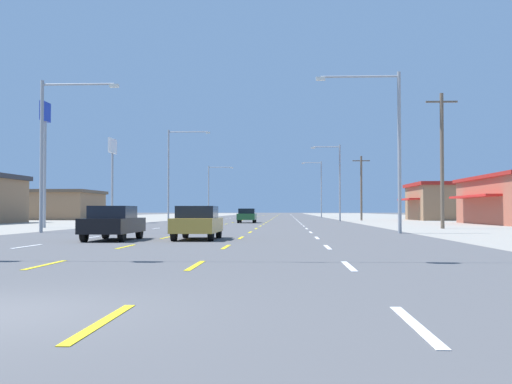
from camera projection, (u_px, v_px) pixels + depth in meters
name	position (u px, v px, depth m)	size (l,w,h in m)	color
ground_plane	(253.00, 221.00, 73.75)	(572.00, 572.00, 0.00)	#4C4C4F
lot_apron_left	(40.00, 221.00, 74.91)	(28.00, 440.00, 0.01)	gray
lot_apron_right	(472.00, 222.00, 72.60)	(28.00, 440.00, 0.01)	gray
lane_markings	(264.00, 218.00, 112.20)	(10.64, 227.60, 0.01)	white
signal_span_wire	(135.00, 45.00, 16.42)	(24.92, 0.53, 9.55)	brown
sedan_inner_left_nearest	(113.00, 222.00, 27.42)	(1.80, 4.50, 1.46)	black
sedan_center_turn_near	(197.00, 222.00, 28.12)	(1.80, 4.50, 1.46)	#B28C33
sedan_center_turn_mid	(247.00, 215.00, 65.78)	(1.80, 4.50, 1.46)	#235B2D
hatchback_far_left_midfar	(204.00, 214.00, 87.25)	(1.72, 3.90, 1.54)	red
storefront_left_row_2	(63.00, 205.00, 88.83)	(9.34, 12.34, 4.03)	#8C6B4C
storefront_right_row_2	(455.00, 201.00, 84.87)	(12.61, 12.63, 4.87)	#8C6B4C
pole_sign_left_row_1	(45.00, 137.00, 47.09)	(0.24, 1.65, 9.21)	gray
pole_sign_left_row_2	(112.00, 157.00, 66.31)	(0.24, 2.64, 8.67)	gray
streetlight_left_row_0	(51.00, 142.00, 36.84)	(4.54, 0.26, 8.74)	gray
streetlight_right_row_0	(389.00, 138.00, 35.95)	(4.73, 0.26, 9.03)	gray
streetlight_left_row_1	(173.00, 168.00, 76.61)	(5.07, 0.26, 10.87)	gray
streetlight_right_row_1	(337.00, 177.00, 75.67)	(3.49, 0.26, 9.01)	gray
streetlight_left_row_2	(211.00, 187.00, 116.32)	(4.53, 0.26, 9.33)	gray
streetlight_right_row_2	(319.00, 185.00, 115.42)	(3.63, 0.26, 10.08)	gray
utility_pole_right_row_0	(442.00, 158.00, 45.04)	(2.20, 0.26, 9.49)	brown
utility_pole_right_row_1	(361.00, 187.00, 81.63)	(2.20, 0.26, 8.17)	brown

